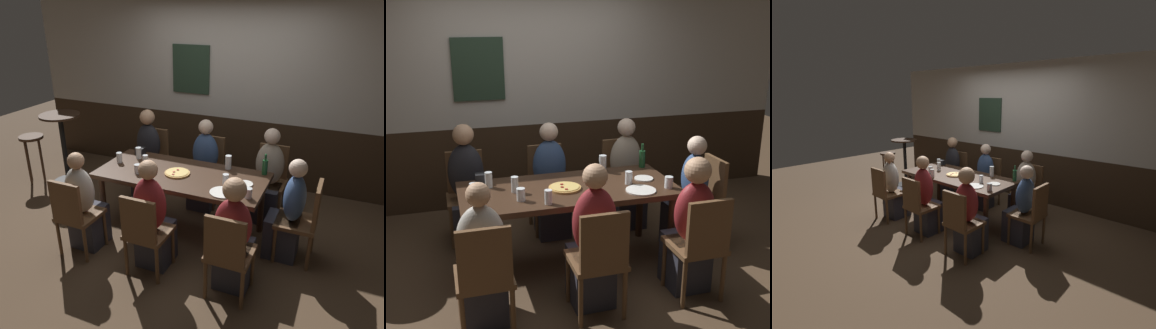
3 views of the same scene
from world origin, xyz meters
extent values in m
plane|color=#4C3826|center=(0.00, 0.00, 0.00)|extent=(12.00, 12.00, 0.00)
cube|color=#332316|center=(0.00, 1.65, 0.47)|extent=(6.40, 0.10, 0.95)
cube|color=#B7B2A8|center=(0.00, 1.65, 1.77)|extent=(6.40, 0.10, 1.65)
cube|color=#233828|center=(-0.58, 1.58, 1.61)|extent=(0.56, 0.03, 0.68)
cube|color=#382316|center=(0.00, 0.00, 0.71)|extent=(1.88, 0.84, 0.05)
cylinder|color=#382316|center=(-0.84, -0.34, 0.34)|extent=(0.07, 0.07, 0.69)
cylinder|color=#382316|center=(0.84, -0.34, 0.34)|extent=(0.07, 0.07, 0.69)
cylinder|color=#382316|center=(-0.84, 0.34, 0.34)|extent=(0.07, 0.07, 0.69)
cylinder|color=#382316|center=(0.84, 0.34, 0.34)|extent=(0.07, 0.07, 0.69)
cube|color=brown|center=(1.28, 0.00, 0.43)|extent=(0.40, 0.40, 0.04)
cube|color=brown|center=(1.46, 0.00, 0.67)|extent=(0.04, 0.36, 0.43)
cylinder|color=brown|center=(1.11, -0.17, 0.21)|extent=(0.04, 0.04, 0.41)
cylinder|color=brown|center=(1.11, 0.17, 0.21)|extent=(0.04, 0.04, 0.41)
cylinder|color=brown|center=(1.45, -0.17, 0.21)|extent=(0.04, 0.04, 0.41)
cylinder|color=brown|center=(1.45, 0.17, 0.21)|extent=(0.04, 0.04, 0.41)
cube|color=brown|center=(0.00, -0.76, 0.43)|extent=(0.40, 0.40, 0.04)
cube|color=brown|center=(0.00, -0.94, 0.67)|extent=(0.36, 0.04, 0.43)
cylinder|color=brown|center=(-0.17, -0.59, 0.21)|extent=(0.04, 0.04, 0.41)
cylinder|color=brown|center=(0.17, -0.59, 0.21)|extent=(0.04, 0.04, 0.41)
cylinder|color=brown|center=(-0.17, -0.93, 0.21)|extent=(0.04, 0.04, 0.41)
cylinder|color=brown|center=(0.17, -0.93, 0.21)|extent=(0.04, 0.04, 0.41)
cube|color=brown|center=(0.83, 0.76, 0.43)|extent=(0.40, 0.40, 0.04)
cube|color=brown|center=(0.83, 0.94, 0.67)|extent=(0.36, 0.04, 0.43)
cylinder|color=brown|center=(1.00, 0.59, 0.21)|extent=(0.04, 0.04, 0.41)
cylinder|color=brown|center=(0.66, 0.59, 0.21)|extent=(0.04, 0.04, 0.41)
cylinder|color=brown|center=(1.00, 0.93, 0.21)|extent=(0.04, 0.04, 0.41)
cylinder|color=brown|center=(0.66, 0.93, 0.21)|extent=(0.04, 0.04, 0.41)
cube|color=brown|center=(-0.83, 0.76, 0.43)|extent=(0.40, 0.40, 0.04)
cube|color=brown|center=(-0.83, 0.94, 0.67)|extent=(0.36, 0.04, 0.43)
cylinder|color=brown|center=(-0.66, 0.59, 0.21)|extent=(0.04, 0.04, 0.41)
cylinder|color=brown|center=(-1.00, 0.59, 0.21)|extent=(0.04, 0.04, 0.41)
cylinder|color=brown|center=(-0.66, 0.93, 0.21)|extent=(0.04, 0.04, 0.41)
cylinder|color=brown|center=(-1.00, 0.93, 0.21)|extent=(0.04, 0.04, 0.41)
cube|color=brown|center=(0.00, 0.76, 0.43)|extent=(0.40, 0.40, 0.04)
cube|color=brown|center=(0.00, 0.94, 0.67)|extent=(0.36, 0.04, 0.43)
cylinder|color=brown|center=(0.17, 0.59, 0.21)|extent=(0.04, 0.04, 0.41)
cylinder|color=brown|center=(-0.17, 0.59, 0.21)|extent=(0.04, 0.04, 0.41)
cylinder|color=brown|center=(0.17, 0.93, 0.21)|extent=(0.04, 0.04, 0.41)
cylinder|color=brown|center=(-0.17, 0.93, 0.21)|extent=(0.04, 0.04, 0.41)
cube|color=brown|center=(-0.83, -0.76, 0.43)|extent=(0.40, 0.40, 0.04)
cube|color=brown|center=(-0.83, -0.94, 0.67)|extent=(0.36, 0.04, 0.43)
cylinder|color=brown|center=(-1.00, -0.59, 0.21)|extent=(0.04, 0.04, 0.41)
cylinder|color=brown|center=(-0.66, -0.59, 0.21)|extent=(0.04, 0.04, 0.41)
cylinder|color=brown|center=(-1.00, -0.93, 0.21)|extent=(0.04, 0.04, 0.41)
cylinder|color=brown|center=(-0.66, -0.93, 0.21)|extent=(0.04, 0.04, 0.41)
cube|color=brown|center=(0.83, -0.76, 0.43)|extent=(0.40, 0.40, 0.04)
cube|color=brown|center=(0.83, -0.94, 0.67)|extent=(0.36, 0.04, 0.43)
cylinder|color=brown|center=(0.66, -0.59, 0.21)|extent=(0.04, 0.04, 0.41)
cylinder|color=brown|center=(1.00, -0.59, 0.21)|extent=(0.04, 0.04, 0.41)
cylinder|color=brown|center=(0.66, -0.93, 0.21)|extent=(0.04, 0.04, 0.41)
cylinder|color=brown|center=(1.00, -0.93, 0.21)|extent=(0.04, 0.04, 0.41)
cube|color=#2D2D38|center=(1.15, 0.00, 0.23)|extent=(0.34, 0.32, 0.45)
ellipsoid|color=#334C7A|center=(1.24, 0.00, 0.69)|extent=(0.22, 0.34, 0.49)
sphere|color=beige|center=(1.24, 0.00, 1.02)|extent=(0.18, 0.18, 0.18)
cube|color=#2D2D38|center=(0.00, -0.63, 0.23)|extent=(0.32, 0.34, 0.45)
ellipsoid|color=maroon|center=(0.00, -0.72, 0.72)|extent=(0.34, 0.22, 0.55)
sphere|color=tan|center=(0.00, -0.72, 1.08)|extent=(0.19, 0.19, 0.19)
cube|color=#2D2D38|center=(0.83, 0.63, 0.23)|extent=(0.32, 0.34, 0.45)
ellipsoid|color=tan|center=(0.83, 0.72, 0.71)|extent=(0.34, 0.22, 0.53)
sphere|color=beige|center=(0.83, 0.72, 1.06)|extent=(0.19, 0.19, 0.19)
cube|color=#2D2D38|center=(-0.83, 0.63, 0.23)|extent=(0.32, 0.34, 0.45)
ellipsoid|color=black|center=(-0.83, 0.72, 0.73)|extent=(0.34, 0.22, 0.56)
sphere|color=tan|center=(-0.83, 0.72, 1.10)|extent=(0.20, 0.20, 0.20)
cube|color=#2D2D38|center=(0.00, 0.63, 0.23)|extent=(0.32, 0.34, 0.45)
ellipsoid|color=#334C7A|center=(0.00, 0.72, 0.72)|extent=(0.34, 0.22, 0.54)
sphere|color=beige|center=(0.00, 0.72, 1.07)|extent=(0.19, 0.19, 0.19)
cube|color=#2D2D38|center=(-0.83, -0.63, 0.23)|extent=(0.32, 0.34, 0.45)
ellipsoid|color=beige|center=(-0.83, -0.72, 0.70)|extent=(0.34, 0.22, 0.51)
sphere|color=tan|center=(-0.83, -0.72, 1.03)|extent=(0.17, 0.17, 0.17)
cube|color=#2D2D38|center=(0.83, -0.63, 0.23)|extent=(0.32, 0.34, 0.45)
ellipsoid|color=maroon|center=(0.83, -0.72, 0.70)|extent=(0.34, 0.22, 0.50)
sphere|color=tan|center=(0.83, -0.72, 1.05)|extent=(0.21, 0.21, 0.21)
cylinder|color=tan|center=(-0.04, -0.03, 0.75)|extent=(0.28, 0.28, 0.02)
cylinder|color=#DBB760|center=(-0.04, -0.03, 0.76)|extent=(0.25, 0.25, 0.01)
cylinder|color=maroon|center=(-0.07, -0.05, 0.77)|extent=(0.03, 0.03, 0.00)
cylinder|color=maroon|center=(-0.06, 0.02, 0.77)|extent=(0.03, 0.03, 0.00)
cylinder|color=maroon|center=(-0.05, -0.11, 0.77)|extent=(0.03, 0.03, 0.00)
cylinder|color=silver|center=(-0.81, 0.00, 0.80)|extent=(0.07, 0.07, 0.12)
cylinder|color=#B26623|center=(-0.81, 0.00, 0.78)|extent=(0.06, 0.06, 0.08)
cylinder|color=silver|center=(0.43, 0.33, 0.82)|extent=(0.07, 0.07, 0.16)
cylinder|color=silver|center=(0.43, 0.33, 0.77)|extent=(0.06, 0.06, 0.07)
cylinder|color=silver|center=(0.54, -0.07, 0.80)|extent=(0.06, 0.06, 0.12)
cylinder|color=gold|center=(0.54, -0.07, 0.77)|extent=(0.06, 0.06, 0.05)
cylinder|color=silver|center=(-0.67, 0.20, 0.81)|extent=(0.07, 0.07, 0.14)
cylinder|color=gold|center=(-0.67, 0.20, 0.77)|extent=(0.06, 0.06, 0.06)
cylinder|color=silver|center=(-0.47, 0.02, 0.81)|extent=(0.06, 0.06, 0.14)
cylinder|color=#B26623|center=(-0.47, 0.02, 0.77)|extent=(0.05, 0.05, 0.06)
cylinder|color=silver|center=(-0.45, -0.19, 0.79)|extent=(0.07, 0.07, 0.11)
cylinder|color=#331E14|center=(-0.45, -0.19, 0.77)|extent=(0.06, 0.06, 0.07)
cylinder|color=silver|center=(0.83, -0.26, 0.79)|extent=(0.07, 0.07, 0.10)
cylinder|color=#C6842D|center=(0.83, -0.26, 0.77)|extent=(0.06, 0.06, 0.06)
cylinder|color=silver|center=(-0.25, -0.32, 0.80)|extent=(0.06, 0.06, 0.12)
cylinder|color=#B26623|center=(-0.25, -0.32, 0.78)|extent=(0.05, 0.05, 0.09)
cylinder|color=#194723|center=(0.85, 0.35, 0.82)|extent=(0.06, 0.06, 0.17)
cylinder|color=#194723|center=(0.85, 0.35, 0.94)|extent=(0.03, 0.03, 0.07)
cylinder|color=white|center=(0.57, -0.26, 0.75)|extent=(0.26, 0.26, 0.01)
cylinder|color=white|center=(0.72, 0.01, 0.75)|extent=(0.17, 0.17, 0.01)
cube|color=black|center=(-0.71, 0.32, 0.79)|extent=(0.11, 0.09, 0.09)
camera|label=1|loc=(1.62, -3.46, 2.49)|focal=35.39mm
camera|label=2|loc=(-1.04, -3.79, 2.20)|focal=44.83mm
camera|label=3|loc=(3.04, -3.21, 2.00)|focal=26.53mm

